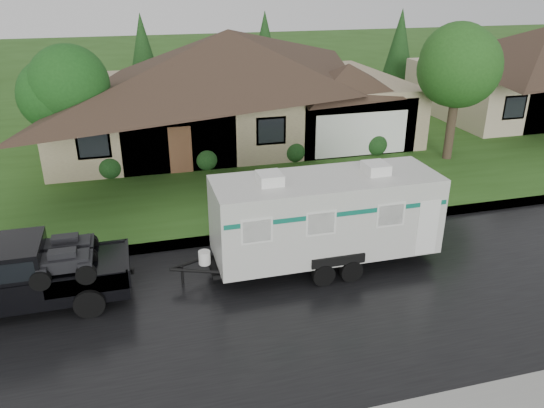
% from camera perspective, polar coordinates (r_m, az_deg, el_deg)
% --- Properties ---
extents(ground, '(140.00, 140.00, 0.00)m').
position_cam_1_polar(ground, '(16.26, -1.65, -7.24)').
color(ground, '#294F18').
rests_on(ground, ground).
extents(road, '(140.00, 8.00, 0.01)m').
position_cam_1_polar(road, '(14.62, 0.26, -11.09)').
color(road, black).
rests_on(road, ground).
extents(curb, '(140.00, 0.50, 0.15)m').
position_cam_1_polar(curb, '(18.15, -3.34, -3.51)').
color(curb, gray).
rests_on(curb, ground).
extents(lawn, '(140.00, 26.00, 0.15)m').
position_cam_1_polar(lawn, '(29.93, -8.55, 7.29)').
color(lawn, '#294F18').
rests_on(lawn, ground).
extents(house_main, '(19.44, 10.80, 6.90)m').
position_cam_1_polar(house_main, '(28.38, -3.95, 13.90)').
color(house_main, gray).
rests_on(house_main, lawn).
extents(tree_left_green, '(3.35, 3.35, 5.54)m').
position_cam_1_polar(tree_left_green, '(23.46, -21.53, 11.31)').
color(tree_left_green, '#382B1E').
rests_on(tree_left_green, lawn).
extents(tree_right_green, '(3.79, 3.79, 6.28)m').
position_cam_1_polar(tree_right_green, '(26.02, 19.49, 13.82)').
color(tree_right_green, '#382B1E').
rests_on(tree_right_green, lawn).
extents(shrub_row, '(13.60, 1.00, 1.00)m').
position_cam_1_polar(shrub_row, '(24.70, -2.30, 5.44)').
color(shrub_row, '#143814').
rests_on(shrub_row, lawn).
extents(pickup_truck, '(5.75, 2.18, 1.92)m').
position_cam_1_polar(pickup_truck, '(15.71, -26.23, -6.78)').
color(pickup_truck, black).
rests_on(pickup_truck, ground).
extents(travel_trailer, '(7.09, 2.49, 3.18)m').
position_cam_1_polar(travel_trailer, '(15.94, 5.76, -1.16)').
color(travel_trailer, silver).
rests_on(travel_trailer, ground).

